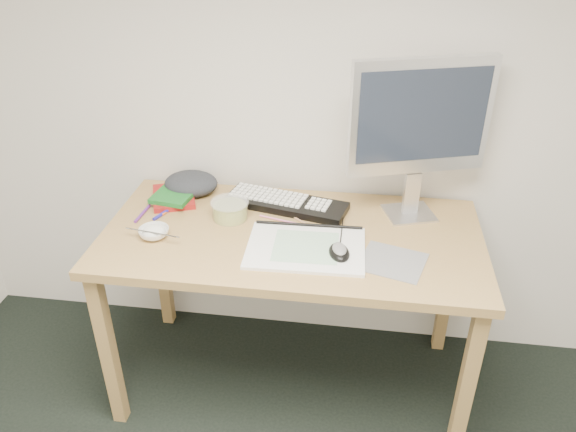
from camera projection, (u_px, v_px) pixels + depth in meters
name	position (u px, v px, depth m)	size (l,w,h in m)	color
room_shell	(356.00, 341.00, 0.41)	(3.60, 3.60, 3.60)	silver
desk	(292.00, 251.00, 2.12)	(1.40, 0.70, 0.75)	#A27E4A
mousepad	(392.00, 262.00, 1.91)	(0.21, 0.19, 0.00)	gray
sketchpad	(306.00, 248.00, 1.98)	(0.41, 0.30, 0.01)	white
keyboard	(286.00, 204.00, 2.24)	(0.49, 0.15, 0.03)	black
monitor	(420.00, 122.00, 2.00)	(0.51, 0.21, 0.61)	silver
mouse	(339.00, 249.00, 1.92)	(0.07, 0.11, 0.04)	black
rice_bowl	(154.00, 233.00, 2.04)	(0.11, 0.11, 0.03)	white
chopsticks	(152.00, 233.00, 2.01)	(0.02, 0.02, 0.20)	silver
fruit_tub	(230.00, 210.00, 2.15)	(0.15, 0.15, 0.07)	#E3E952
book_red	(174.00, 197.00, 2.30)	(0.16, 0.22, 0.02)	maroon
book_green	(177.00, 193.00, 2.28)	(0.15, 0.21, 0.02)	#186222
cloth_lump	(191.00, 184.00, 2.34)	(0.19, 0.16, 0.08)	#292D31
pencil_pink	(283.00, 221.00, 2.14)	(0.01, 0.01, 0.19)	pink
pencil_tan	(302.00, 222.00, 2.14)	(0.01, 0.01, 0.19)	tan
pencil_black	(306.00, 226.00, 2.11)	(0.01, 0.01, 0.17)	black
marker_blue	(166.00, 212.00, 2.20)	(0.01, 0.01, 0.14)	#211EA3
marker_orange	(171.00, 208.00, 2.23)	(0.01, 0.01, 0.12)	orange
marker_purple	(143.00, 213.00, 2.19)	(0.01, 0.01, 0.13)	#5D2485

